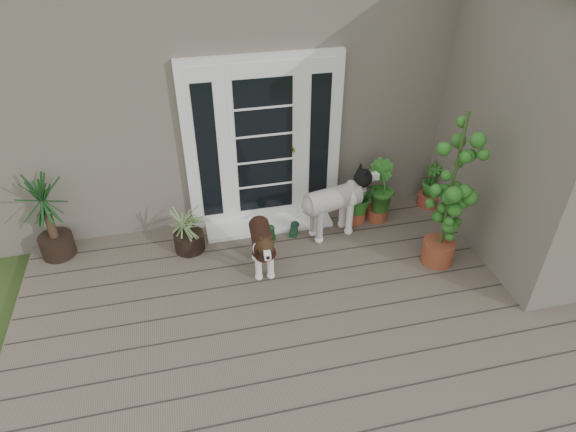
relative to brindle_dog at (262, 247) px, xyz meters
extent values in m
cube|color=#6B5B4C|center=(0.43, -1.20, -0.38)|extent=(6.20, 4.60, 0.12)
cube|color=#665E54|center=(0.43, 3.05, 1.11)|extent=(7.40, 4.00, 3.10)
cube|color=#665E54|center=(3.33, -0.10, 1.11)|extent=(1.60, 2.40, 3.10)
cube|color=white|center=(0.23, 1.00, 0.76)|extent=(1.90, 0.14, 2.15)
cube|color=white|center=(0.23, 0.80, -0.29)|extent=(1.60, 0.40, 0.05)
imported|color=#175219|center=(1.36, 0.65, -0.01)|extent=(0.65, 0.65, 0.60)
imported|color=#28611B|center=(1.64, 0.64, -0.01)|extent=(0.54, 0.54, 0.61)
imported|color=#164E1A|center=(2.46, 0.80, -0.07)|extent=(0.33, 0.33, 0.48)
camera|label=1|loc=(-0.70, -4.29, 3.47)|focal=30.91mm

